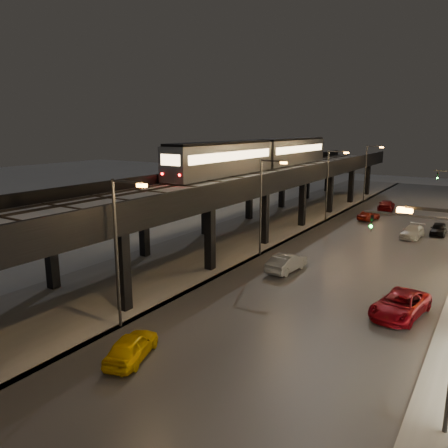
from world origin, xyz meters
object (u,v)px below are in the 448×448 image
Objects in this scene: car_far_white at (369,215)px; car_onc_white at (413,232)px; subway_train at (262,154)px; car_onc_dark at (400,306)px; car_taxi at (132,348)px; car_mid_dark at (386,206)px; car_near_white at (287,263)px; car_onc_red at (438,229)px.

car_onc_white is (6.48, -6.83, -0.03)m from car_far_white.
subway_train is 32.18m from car_onc_dark.
car_onc_white is at bearing 145.13° from car_far_white.
car_far_white is at bearing -110.40° from car_taxi.
car_far_white is (-0.38, -8.18, -0.06)m from car_mid_dark.
car_near_white reaches higher than car_far_white.
car_onc_red is at bearing 57.34° from car_onc_white.
car_taxi is 16.85m from car_onc_dark.
subway_train is at bearing -91.35° from car_taxi.
car_taxi is 35.98m from car_onc_white.
subway_train is 20.36m from car_onc_white.
car_near_white is at bearing -111.57° from car_taxi.
car_mid_dark is at bearing -81.05° from car_far_white.
car_near_white is 22.66m from car_onc_red.
car_mid_dark is at bearing -110.57° from car_taxi.
car_onc_white is at bearing -1.01° from subway_train.
car_far_white is 9.41m from car_onc_white.
car_mid_dark is 1.14× the size of car_onc_white.
car_onc_dark is 1.40× the size of car_onc_red.
subway_train is 22.56m from car_onc_red.
subway_train reaches higher than car_taxi.
car_taxi is at bearing -98.41° from car_onc_white.
subway_train is 9.25× the size of car_far_white.
car_taxi is at bearing 99.94° from car_far_white.
car_near_white is 10.69m from car_onc_dark.
car_far_white is 9.50m from car_onc_red.
car_taxi is 0.88× the size of car_near_white.
subway_train is 37.96m from car_taxi.
car_onc_dark reaches higher than car_mid_dark.
car_onc_white is at bearing -121.10° from car_taxi.
car_onc_dark is at bearing 119.69° from car_far_white.
car_taxi is 0.79× the size of car_mid_dark.
car_near_white is at bearing -115.00° from car_onc_red.
subway_train is at bearing 39.43° from car_far_white.
subway_train is at bearing 42.03° from car_mid_dark.
car_mid_dark reaches higher than car_onc_red.
car_onc_white is 3.68m from car_onc_red.
car_near_white is 0.84× the size of car_onc_dark.
car_near_white is at bearing -107.06° from car_onc_white.
car_onc_dark is at bearing -89.75° from car_onc_red.
car_onc_dark reaches higher than car_taxi.
subway_train is 8.11× the size of car_near_white.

